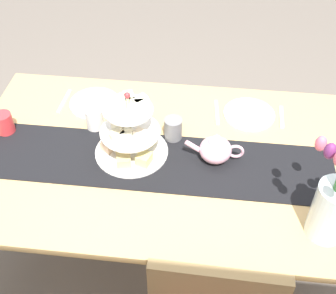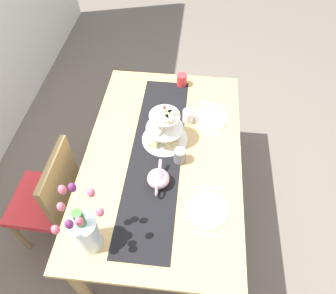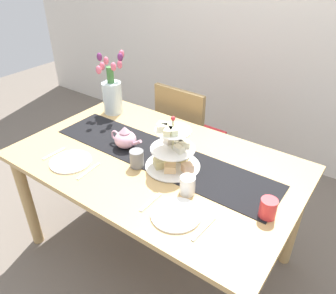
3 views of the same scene
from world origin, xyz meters
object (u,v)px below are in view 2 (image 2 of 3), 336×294
tiered_cake_stand (165,130)px  dinner_plate_left (208,210)px  fork_right (211,134)px  mug_orange (182,80)px  mug_white_text (188,116)px  tulip_vase (85,230)px  dinner_plate_right (211,118)px  knife_right (211,104)px  mug_grey (180,156)px  dining_table (163,163)px  fork_left (208,235)px  knife_left (209,188)px  chair_left (51,197)px  teapot (158,178)px

tiered_cake_stand → dinner_plate_left: tiered_cake_stand is taller
fork_right → mug_orange: mug_orange is taller
fork_right → mug_white_text: 0.20m
tulip_vase → dinner_plate_right: (0.96, -0.61, -0.15)m
knife_right → mug_grey: 0.57m
dining_table → fork_left: bearing=-149.6°
dinner_plate_left → mug_white_text: mug_white_text is taller
tiered_cake_stand → knife_left: (-0.34, -0.30, -0.09)m
chair_left → knife_left: bearing=-88.5°
teapot → dinner_plate_right: 0.65m
knife_left → mug_grey: 0.26m
tiered_cake_stand → teapot: (-0.34, -0.00, -0.04)m
fork_left → tiered_cake_stand: bearing=25.4°
dining_table → teapot: teapot is taller
mug_grey → mug_orange: bearing=3.5°
mug_white_text → fork_left: bearing=-168.9°
dinner_plate_left → dinner_plate_right: 0.71m
tiered_cake_stand → fork_left: tiered_cake_stand is taller
dinner_plate_left → fork_right: (0.57, 0.00, -0.00)m
tulip_vase → knife_right: 1.27m
knife_left → mug_orange: (0.90, 0.23, 0.04)m
chair_left → knife_right: chair_left is taller
fork_left → knife_left: same height
knife_right → mug_white_text: mug_white_text is taller
fork_left → mug_orange: size_ratio=1.58×
knife_right → mug_orange: 0.30m
mug_white_text → dinner_plate_left: bearing=-166.6°
knife_left → mug_orange: 0.93m
dinner_plate_left → dinner_plate_right: size_ratio=1.00×
mug_grey → fork_right: bearing=-37.8°
chair_left → mug_grey: size_ratio=9.58×
knife_left → mug_white_text: 0.55m
dining_table → knife_right: size_ratio=9.43×
dinner_plate_right → mug_white_text: bearing=105.0°
fork_right → mug_grey: bearing=142.2°
dining_table → fork_right: 0.38m
dining_table → dinner_plate_left: (-0.36, -0.30, 0.11)m
dinner_plate_left → fork_left: bearing=180.0°
tiered_cake_stand → mug_white_text: bearing=-36.9°
fork_left → mug_white_text: mug_white_text is taller
knife_right → fork_right: bearing=180.0°
mug_grey → chair_left: bearing=104.0°
dinner_plate_right → knife_right: dinner_plate_right is taller
mug_grey → knife_left: bearing=-133.7°
mug_white_text → chair_left: bearing=122.7°
teapot → dinner_plate_left: 0.34m
fork_left → dining_table: bearing=30.4°
teapot → mug_orange: bearing=-4.2°
chair_left → dinner_plate_right: chair_left is taller
tulip_vase → mug_white_text: tulip_vase is taller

